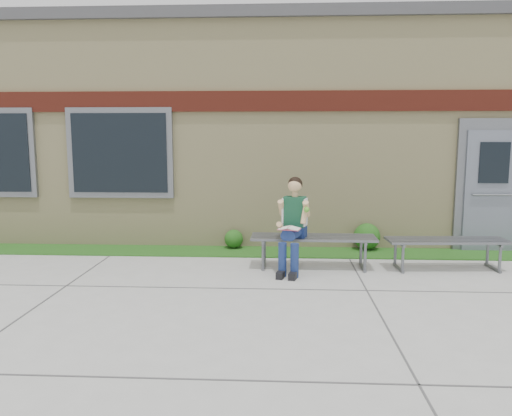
{
  "coord_description": "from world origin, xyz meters",
  "views": [
    {
      "loc": [
        -0.12,
        -5.84,
        1.98
      ],
      "look_at": [
        -0.51,
        1.7,
        0.91
      ],
      "focal_mm": 35.0,
      "sensor_mm": 36.0,
      "label": 1
    }
  ],
  "objects": [
    {
      "name": "ground",
      "position": [
        0.0,
        0.0,
        0.0
      ],
      "size": [
        80.0,
        80.0,
        0.0
      ],
      "primitive_type": "plane",
      "color": "#9E9E99",
      "rests_on": "ground"
    },
    {
      "name": "grass_strip",
      "position": [
        0.0,
        2.6,
        0.01
      ],
      "size": [
        16.0,
        0.8,
        0.02
      ],
      "primitive_type": "cube",
      "color": "#214C14",
      "rests_on": "ground"
    },
    {
      "name": "school_building",
      "position": [
        -0.0,
        5.99,
        2.1
      ],
      "size": [
        16.2,
        6.22,
        4.2
      ],
      "color": "beige",
      "rests_on": "ground"
    },
    {
      "name": "bench_left",
      "position": [
        0.37,
        1.63,
        0.38
      ],
      "size": [
        1.89,
        0.55,
        0.49
      ],
      "rotation": [
        0.0,
        0.0,
        -0.01
      ],
      "color": "slate",
      "rests_on": "ground"
    },
    {
      "name": "bench_right",
      "position": [
        2.37,
        1.63,
        0.36
      ],
      "size": [
        1.81,
        0.59,
        0.46
      ],
      "rotation": [
        0.0,
        0.0,
        0.05
      ],
      "color": "slate",
      "rests_on": "ground"
    },
    {
      "name": "girl",
      "position": [
        0.05,
        1.43,
        0.74
      ],
      "size": [
        0.51,
        0.86,
        1.4
      ],
      "rotation": [
        0.0,
        0.0,
        -0.24
      ],
      "color": "navy",
      "rests_on": "ground"
    },
    {
      "name": "shrub_mid",
      "position": [
        -0.97,
        2.85,
        0.18
      ],
      "size": [
        0.33,
        0.33,
        0.33
      ],
      "primitive_type": "sphere",
      "color": "#214C14",
      "rests_on": "grass_strip"
    },
    {
      "name": "shrub_east",
      "position": [
        1.38,
        2.85,
        0.25
      ],
      "size": [
        0.46,
        0.46,
        0.46
      ],
      "primitive_type": "sphere",
      "color": "#214C14",
      "rests_on": "grass_strip"
    }
  ]
}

